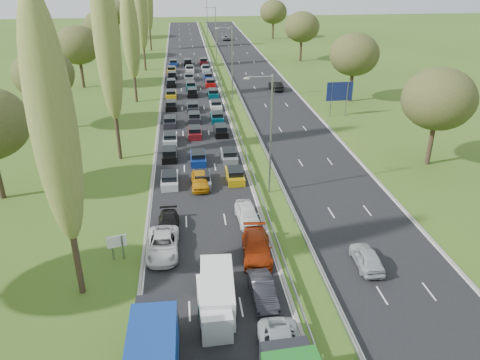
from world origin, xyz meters
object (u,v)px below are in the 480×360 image
white_van_front (217,289)px  direction_sign (340,93)px  near_car_2 (163,245)px  near_car_3 (169,224)px  white_van_rear (214,305)px  info_sign (117,244)px

white_van_front → direction_sign: direction_sign is taller
near_car_2 → near_car_3: bearing=84.6°
direction_sign → white_van_rear: bearing=-117.5°
near_car_2 → direction_sign: 42.44m
near_car_3 → direction_sign: (24.90, 30.53, 2.90)m
near_car_2 → near_car_3: (0.42, 3.42, -0.10)m
white_van_front → direction_sign: size_ratio=1.09×
near_car_3 → info_sign: info_sign is taller
white_van_front → white_van_rear: size_ratio=1.15×
near_car_3 → white_van_rear: bearing=-75.7°
white_van_front → info_sign: white_van_front is taller
near_car_2 → white_van_front: 7.61m
info_sign → near_car_2: bearing=5.7°
white_van_front → white_van_rear: 1.46m
near_car_2 → white_van_rear: (3.51, -7.98, 0.24)m
info_sign → direction_sign: size_ratio=0.40×
white_van_rear → info_sign: size_ratio=2.33×
info_sign → direction_sign: 44.84m
white_van_rear → direction_sign: (21.81, 41.93, 2.56)m
white_van_front → info_sign: (-7.31, 6.22, 0.21)m
near_car_2 → white_van_front: (3.83, -6.56, 0.39)m
white_van_rear → near_car_2: bearing=112.0°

